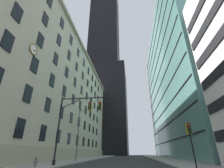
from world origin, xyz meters
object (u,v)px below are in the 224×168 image
Objects in this scene: traffic_signal_mast at (81,114)px; street_lamppost at (80,129)px; traffic_light_near_right at (189,131)px; fire_hydrant at (36,162)px.

street_lamppost is (-3.12, 9.30, -0.59)m from traffic_signal_mast.
traffic_signal_mast is 12.12m from traffic_light_near_right.
street_lamppost is (-14.76, 11.56, 1.88)m from traffic_light_near_right.
fire_hydrant is at bearing -178.52° from traffic_light_near_right.
fire_hydrant is at bearing -90.74° from street_lamppost.
traffic_light_near_right is at bearing -10.96° from traffic_signal_mast.
traffic_light_near_right is 4.63× the size of fire_hydrant.
traffic_signal_mast is at bearing -71.46° from street_lamppost.
fire_hydrant is (-3.27, -2.64, -5.18)m from traffic_signal_mast.
traffic_signal_mast is 9.83m from street_lamppost.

